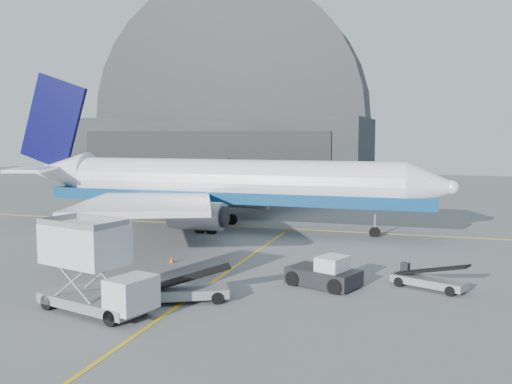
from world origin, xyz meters
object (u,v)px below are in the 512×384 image
(airliner, at_px, (216,184))
(catering_truck, at_px, (93,268))
(belt_loader_a, at_px, (183,291))
(belt_loader_b, at_px, (428,280))
(pushback_tug, at_px, (325,274))

(airliner, distance_m, catering_truck, 26.97)
(catering_truck, distance_m, belt_loader_a, 5.17)
(belt_loader_a, height_order, belt_loader_b, belt_loader_a)
(belt_loader_a, xyz_separation_m, belt_loader_b, (13.31, 6.84, -0.07))
(belt_loader_a, bearing_deg, belt_loader_b, 0.08)
(pushback_tug, distance_m, belt_loader_b, 6.28)
(pushback_tug, xyz_separation_m, belt_loader_b, (6.15, 1.27, -0.20))
(catering_truck, bearing_deg, belt_loader_a, 55.12)
(airliner, distance_m, belt_loader_b, 26.59)
(airliner, height_order, belt_loader_b, airliner)
(pushback_tug, bearing_deg, airliner, 149.59)
(airliner, height_order, belt_loader_a, airliner)
(pushback_tug, bearing_deg, catering_truck, -120.09)
(belt_loader_a, bearing_deg, pushback_tug, 10.74)
(airliner, distance_m, pushback_tug, 23.21)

